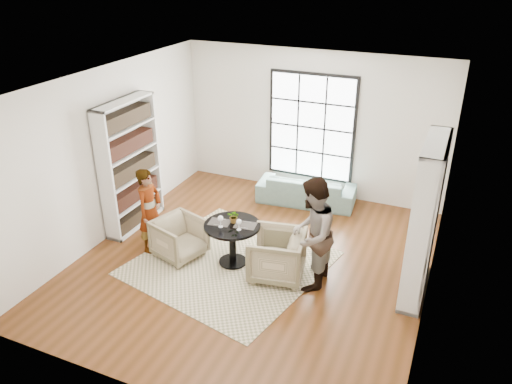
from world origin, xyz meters
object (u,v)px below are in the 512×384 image
at_px(armchair_left, 179,238).
at_px(wine_glass_left, 220,219).
at_px(flower_centerpiece, 234,217).
at_px(wine_glass_right, 239,222).
at_px(armchair_right, 277,255).
at_px(sofa, 306,189).
at_px(pedestal_table, 232,235).
at_px(person_right, 312,234).
at_px(person_left, 150,211).

bearing_deg(armchair_left, wine_glass_left, -71.32).
height_order(armchair_left, flower_centerpiece, flower_centerpiece).
xyz_separation_m(armchair_left, wine_glass_right, (1.09, 0.04, 0.52)).
bearing_deg(flower_centerpiece, armchair_right, -9.06).
xyz_separation_m(armchair_right, flower_centerpiece, (-0.79, 0.13, 0.45)).
bearing_deg(sofa, pedestal_table, 75.30).
relative_size(person_right, wine_glass_left, 8.91).
xyz_separation_m(pedestal_table, person_left, (-1.47, -0.15, 0.22)).
relative_size(person_right, wine_glass_right, 9.37).
relative_size(armchair_right, wine_glass_left, 4.24).
relative_size(pedestal_table, armchair_right, 1.08).
bearing_deg(pedestal_table, person_right, -2.26).
distance_m(wine_glass_left, wine_glass_right, 0.31).
bearing_deg(wine_glass_left, person_left, -179.49).
distance_m(armchair_right, wine_glass_right, 0.79).
distance_m(pedestal_table, armchair_right, 0.81).
xyz_separation_m(armchair_left, person_right, (2.26, 0.10, 0.55)).
bearing_deg(wine_glass_right, armchair_right, 5.36).
distance_m(armchair_left, wine_glass_left, 0.95).
bearing_deg(armchair_right, person_right, 79.43).
height_order(pedestal_table, person_left, person_left).
height_order(armchair_left, wine_glass_left, wine_glass_left).
xyz_separation_m(sofa, armchair_right, (0.38, -2.67, 0.10)).
bearing_deg(person_right, flower_centerpiece, -97.09).
height_order(armchair_left, person_right, person_right).
xyz_separation_m(person_right, wine_glass_left, (-1.48, -0.09, -0.02)).
relative_size(sofa, flower_centerpiece, 9.11).
xyz_separation_m(armchair_right, wine_glass_right, (-0.62, -0.06, 0.48)).
xyz_separation_m(wine_glass_left, flower_centerpiece, (0.13, 0.21, -0.04)).
distance_m(person_right, flower_centerpiece, 1.35).
bearing_deg(armchair_right, flower_centerpiece, -109.62).
bearing_deg(sofa, wine_glass_left, 73.06).
bearing_deg(person_left, armchair_right, -87.31).
bearing_deg(person_left, armchair_left, -89.84).
bearing_deg(wine_glass_right, person_right, 2.85).
relative_size(armchair_left, person_left, 0.50).
bearing_deg(wine_glass_left, person_right, 3.41).
xyz_separation_m(armchair_left, wine_glass_left, (0.78, 0.01, 0.53)).
xyz_separation_m(armchair_right, wine_glass_left, (-0.93, -0.09, 0.49)).
bearing_deg(armchair_right, armchair_left, -97.22).
distance_m(pedestal_table, flower_centerpiece, 0.32).
bearing_deg(sofa, wine_glass_right, 79.24).
xyz_separation_m(sofa, person_left, (-1.88, -2.77, 0.46)).
height_order(sofa, armchair_right, armchair_right).
distance_m(armchair_left, armchair_right, 1.72).
height_order(person_left, flower_centerpiece, person_left).
bearing_deg(flower_centerpiece, pedestal_table, -90.96).
bearing_deg(person_left, person_right, -87.81).
xyz_separation_m(person_left, flower_centerpiece, (1.47, 0.23, 0.09)).
relative_size(armchair_right, wine_glass_right, 4.45).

